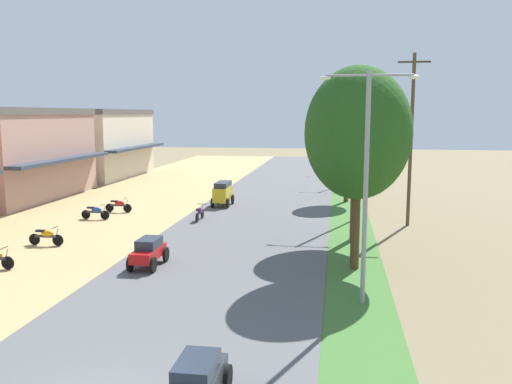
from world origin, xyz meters
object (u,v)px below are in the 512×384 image
motorbike_ahead_second (200,212)px  streetlamp_farthest (346,133)px  parked_motorbike_sixth (119,205)px  median_tree_nearest (358,133)px  utility_pole_near (411,138)px  car_sedan_red (149,251)px  streetlamp_mid (354,142)px  streetlamp_far (348,138)px  streetlamp_near (366,173)px  parked_motorbike_fifth (96,211)px  median_tree_third (348,131)px  median_tree_second (356,118)px  car_sedan_charcoal (198,381)px  parked_motorbike_fourth (46,236)px  car_van_yellow (223,192)px

motorbike_ahead_second → streetlamp_farthest: bearing=72.8°
parked_motorbike_sixth → median_tree_nearest: bearing=-35.4°
utility_pole_near → car_sedan_red: utility_pole_near is taller
streetlamp_mid → car_sedan_red: streetlamp_mid is taller
median_tree_nearest → parked_motorbike_sixth: bearing=144.6°
motorbike_ahead_second → utility_pole_near: bearing=3.7°
streetlamp_farthest → utility_pole_near: 28.75m
parked_motorbike_sixth → median_tree_nearest: median_tree_nearest is taller
streetlamp_far → motorbike_ahead_second: size_ratio=4.07×
streetlamp_near → motorbike_ahead_second: 16.24m
parked_motorbike_sixth → streetlamp_farthest: bearing=61.2°
parked_motorbike_fifth → streetlamp_near: (15.51, -12.27, 4.00)m
streetlamp_far → streetlamp_near: bearing=-90.0°
median_tree_third → streetlamp_mid: bearing=-88.0°
parked_motorbike_sixth → median_tree_second: median_tree_second is taller
median_tree_third → streetlamp_near: size_ratio=0.93×
streetlamp_farthest → motorbike_ahead_second: (-9.10, -29.35, -3.75)m
median_tree_nearest → car_sedan_charcoal: size_ratio=3.70×
median_tree_second → car_sedan_red: median_tree_second is taller
median_tree_nearest → car_sedan_charcoal: median_tree_nearest is taller
parked_motorbike_fifth → median_tree_nearest: size_ratio=0.22×
median_tree_nearest → parked_motorbike_fifth: bearing=152.1°
parked_motorbike_fifth → streetlamp_mid: (15.51, 1.85, 4.27)m
streetlamp_mid → streetlamp_near: bearing=-90.0°
car_sedan_charcoal → motorbike_ahead_second: bearing=104.6°
parked_motorbike_fourth → parked_motorbike_sixth: same height
parked_motorbike_sixth → utility_pole_near: size_ratio=0.18×
parked_motorbike_fourth → parked_motorbike_fifth: size_ratio=1.00×
parked_motorbike_fifth → motorbike_ahead_second: 6.44m
median_tree_third → utility_pole_near: 8.37m
median_tree_third → streetlamp_farthest: size_ratio=0.98×
motorbike_ahead_second → median_tree_nearest: bearing=-44.3°
utility_pole_near → parked_motorbike_fifth: bearing=-175.8°
median_tree_nearest → car_van_yellow: size_ratio=3.47×
median_tree_nearest → streetlamp_mid: bearing=89.1°
utility_pole_near → motorbike_ahead_second: 13.14m
streetlamp_mid → median_tree_nearest: bearing=-90.9°
streetlamp_near → median_tree_second: bearing=90.4°
median_tree_third → parked_motorbike_sixth: bearing=-156.2°
median_tree_third → motorbike_ahead_second: size_ratio=4.02×
car_sedan_red → motorbike_ahead_second: bearing=92.1°
utility_pole_near → car_sedan_red: bearing=-138.4°
streetlamp_far → car_van_yellow: (-8.81, -13.01, -3.29)m
parked_motorbike_sixth → car_sedan_charcoal: car_sedan_charcoal is taller
car_sedan_charcoal → car_van_yellow: car_van_yellow is taller
median_tree_second → car_sedan_red: size_ratio=3.69×
parked_motorbike_sixth → car_sedan_red: size_ratio=0.80×
median_tree_second → car_sedan_charcoal: size_ratio=3.69×
parked_motorbike_fifth → car_sedan_red: car_sedan_red is taller
streetlamp_near → parked_motorbike_fifth: bearing=141.7°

